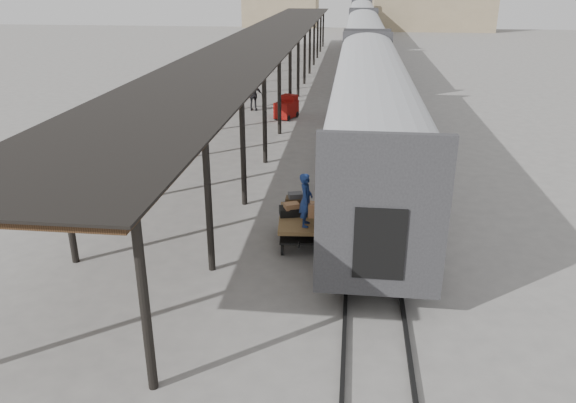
# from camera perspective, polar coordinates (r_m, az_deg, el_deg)

# --- Properties ---
(ground) EXTENTS (160.00, 160.00, 0.00)m
(ground) POSITION_cam_1_polar(r_m,az_deg,el_deg) (17.82, -1.94, -4.06)
(ground) COLOR slate
(ground) RESTS_ON ground
(train) EXTENTS (3.45, 76.01, 4.01)m
(train) POSITION_cam_1_polar(r_m,az_deg,el_deg) (49.90, 7.73, 15.86)
(train) COLOR silver
(train) RESTS_ON ground
(canopy) EXTENTS (4.90, 64.30, 4.15)m
(canopy) POSITION_cam_1_polar(r_m,az_deg,el_deg) (40.44, -1.81, 16.52)
(canopy) COLOR #422B19
(canopy) RESTS_ON ground
(rails) EXTENTS (1.54, 150.00, 0.12)m
(rails) POSITION_cam_1_polar(r_m,az_deg,el_deg) (50.44, 7.58, 12.91)
(rails) COLOR black
(rails) RESTS_ON ground
(building_far) EXTENTS (18.00, 10.00, 8.00)m
(building_far) POSITION_cam_1_polar(r_m,az_deg,el_deg) (94.62, 14.41, 18.98)
(building_far) COLOR tan
(building_far) RESTS_ON ground
(building_left) EXTENTS (12.00, 8.00, 6.00)m
(building_left) POSITION_cam_1_polar(r_m,az_deg,el_deg) (98.74, -0.68, 19.13)
(building_left) COLOR tan
(building_left) RESTS_ON ground
(baggage_cart) EXTENTS (1.45, 2.50, 0.86)m
(baggage_cart) POSITION_cam_1_polar(r_m,az_deg,el_deg) (17.55, 1.17, -2.14)
(baggage_cart) COLOR brown
(baggage_cart) RESTS_ON ground
(suitcase_stack) EXTENTS (1.25, 1.16, 0.58)m
(suitcase_stack) POSITION_cam_1_polar(r_m,az_deg,el_deg) (17.69, 0.94, -0.52)
(suitcase_stack) COLOR #3C3D3F
(suitcase_stack) RESTS_ON baggage_cart
(luggage_tug) EXTENTS (1.39, 1.73, 1.33)m
(luggage_tug) POSITION_cam_1_polar(r_m,az_deg,el_deg) (33.35, -0.14, 9.47)
(luggage_tug) COLOR maroon
(luggage_tug) RESTS_ON ground
(porter) EXTENTS (0.40, 0.60, 1.64)m
(porter) POSITION_cam_1_polar(r_m,az_deg,el_deg) (16.54, 1.83, 0.17)
(porter) COLOR navy
(porter) RESTS_ON baggage_cart
(pedestrian) EXTENTS (1.13, 0.48, 1.92)m
(pedestrian) POSITION_cam_1_polar(r_m,az_deg,el_deg) (35.38, -3.51, 10.73)
(pedestrian) COLOR black
(pedestrian) RESTS_ON ground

